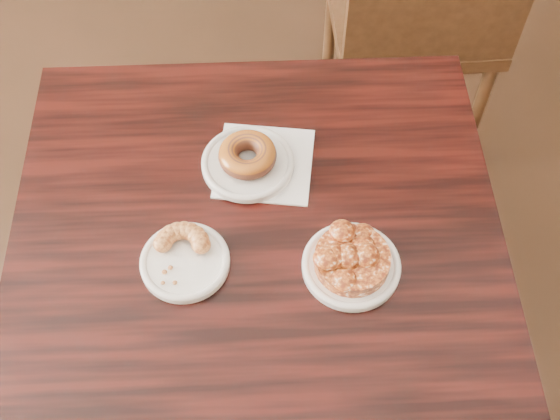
{
  "coord_description": "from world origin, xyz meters",
  "views": [
    {
      "loc": [
        0.17,
        -0.41,
        1.75
      ],
      "look_at": [
        0.14,
        0.21,
        0.8
      ],
      "focal_mm": 45.0,
      "sensor_mm": 36.0,
      "label": 1
    }
  ],
  "objects_px": {
    "glazed_donut": "(247,155)",
    "apple_fritter": "(352,258)",
    "cafe_table": "(262,331)",
    "chair_far": "(411,13)",
    "cruller_fragment": "(184,256)"
  },
  "relations": [
    {
      "from": "glazed_donut",
      "to": "apple_fritter",
      "type": "height_order",
      "value": "same"
    },
    {
      "from": "chair_far",
      "to": "cruller_fragment",
      "type": "bearing_deg",
      "value": 57.21
    },
    {
      "from": "cafe_table",
      "to": "chair_far",
      "type": "distance_m",
      "value": 0.99
    },
    {
      "from": "cafe_table",
      "to": "apple_fritter",
      "type": "bearing_deg",
      "value": -21.31
    },
    {
      "from": "apple_fritter",
      "to": "cruller_fragment",
      "type": "xyz_separation_m",
      "value": [
        -0.27,
        -0.0,
        -0.01
      ]
    },
    {
      "from": "glazed_donut",
      "to": "apple_fritter",
      "type": "relative_size",
      "value": 0.63
    },
    {
      "from": "glazed_donut",
      "to": "chair_far",
      "type": "bearing_deg",
      "value": 63.56
    },
    {
      "from": "glazed_donut",
      "to": "cafe_table",
      "type": "bearing_deg",
      "value": -80.63
    },
    {
      "from": "apple_fritter",
      "to": "cruller_fragment",
      "type": "bearing_deg",
      "value": -179.01
    },
    {
      "from": "cafe_table",
      "to": "apple_fritter",
      "type": "height_order",
      "value": "apple_fritter"
    },
    {
      "from": "apple_fritter",
      "to": "cafe_table",
      "type": "bearing_deg",
      "value": 163.59
    },
    {
      "from": "cafe_table",
      "to": "chair_far",
      "type": "relative_size",
      "value": 0.92
    },
    {
      "from": "cafe_table",
      "to": "glazed_donut",
      "type": "distance_m",
      "value": 0.44
    },
    {
      "from": "cafe_table",
      "to": "chair_far",
      "type": "xyz_separation_m",
      "value": [
        0.36,
        0.92,
        0.08
      ]
    },
    {
      "from": "chair_far",
      "to": "cruller_fragment",
      "type": "relative_size",
      "value": 8.58
    }
  ]
}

